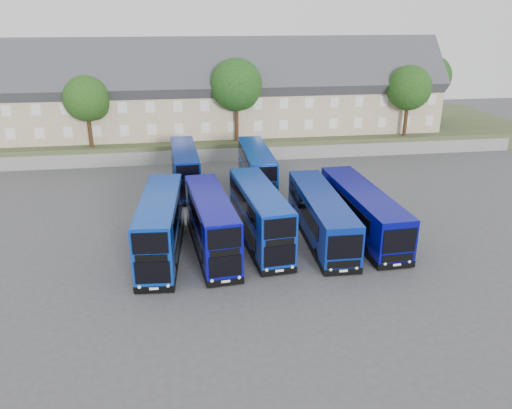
% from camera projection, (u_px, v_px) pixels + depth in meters
% --- Properties ---
extents(ground, '(120.00, 120.00, 0.00)m').
position_uv_depth(ground, '(250.00, 260.00, 34.11)').
color(ground, '#45454A').
rests_on(ground, ground).
extents(retaining_wall, '(70.00, 0.40, 1.50)m').
position_uv_depth(retaining_wall, '(221.00, 155.00, 55.96)').
color(retaining_wall, slate).
rests_on(retaining_wall, ground).
extents(earth_bank, '(80.00, 20.00, 2.00)m').
position_uv_depth(earth_bank, '(214.00, 133.00, 65.09)').
color(earth_bank, '#414A29').
rests_on(earth_bank, ground).
extents(terrace_row, '(54.00, 10.40, 11.20)m').
position_uv_depth(terrace_row, '(215.00, 94.00, 59.37)').
color(terrace_row, tan).
rests_on(terrace_row, earth_bank).
extents(dd_front_left, '(3.16, 10.72, 4.20)m').
position_uv_depth(dd_front_left, '(161.00, 228.00, 34.06)').
color(dd_front_left, '#0834A2').
rests_on(dd_front_left, ground).
extents(dd_front_mid, '(3.35, 10.44, 4.08)m').
position_uv_depth(dd_front_mid, '(211.00, 225.00, 34.61)').
color(dd_front_mid, '#07088A').
rests_on(dd_front_mid, ground).
extents(dd_front_right, '(3.34, 10.62, 4.15)m').
position_uv_depth(dd_front_right, '(260.00, 217.00, 35.95)').
color(dd_front_right, '#082B9F').
rests_on(dd_front_right, ground).
extents(dd_rear_left, '(2.71, 10.02, 3.94)m').
position_uv_depth(dd_rear_left, '(185.00, 169.00, 47.01)').
color(dd_rear_left, navy).
rests_on(dd_rear_left, ground).
extents(dd_rear_right, '(2.40, 10.24, 4.06)m').
position_uv_depth(dd_rear_right, '(257.00, 171.00, 46.38)').
color(dd_rear_right, '#0931A5').
rests_on(dd_rear_right, ground).
extents(coach_east_a, '(2.81, 12.27, 3.34)m').
position_uv_depth(coach_east_a, '(321.00, 217.00, 36.98)').
color(coach_east_a, navy).
rests_on(coach_east_a, ground).
extents(coach_east_b, '(3.15, 12.53, 3.40)m').
position_uv_depth(coach_east_b, '(362.00, 212.00, 37.78)').
color(coach_east_b, '#06077D').
rests_on(coach_east_b, ground).
extents(tree_west, '(4.80, 4.80, 7.65)m').
position_uv_depth(tree_west, '(88.00, 100.00, 52.78)').
color(tree_west, '#382314').
rests_on(tree_west, earth_bank).
extents(tree_mid, '(5.76, 5.76, 9.18)m').
position_uv_depth(tree_mid, '(237.00, 87.00, 55.08)').
color(tree_mid, '#382314').
rests_on(tree_mid, earth_bank).
extents(tree_east, '(5.12, 5.12, 8.16)m').
position_uv_depth(tree_east, '(410.00, 90.00, 57.61)').
color(tree_east, '#382314').
rests_on(tree_east, earth_bank).
extents(tree_far, '(5.44, 5.44, 8.67)m').
position_uv_depth(tree_far, '(430.00, 78.00, 64.77)').
color(tree_far, '#382314').
rests_on(tree_far, earth_bank).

